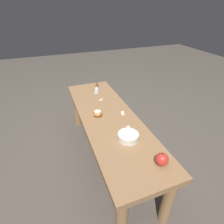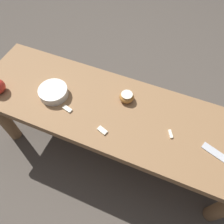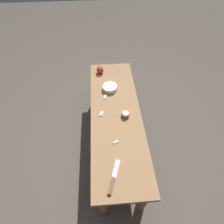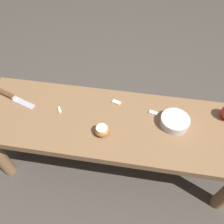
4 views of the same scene
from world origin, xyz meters
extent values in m
plane|color=#4C443D|center=(0.00, 0.00, 0.00)|extent=(8.00, 8.00, 0.00)
cube|color=olive|center=(0.00, 0.00, 0.44)|extent=(1.38, 0.42, 0.04)
cylinder|color=olive|center=(-0.63, -0.15, 0.21)|extent=(0.07, 0.07, 0.42)
cylinder|color=olive|center=(0.63, -0.15, 0.21)|extent=(0.07, 0.07, 0.42)
cylinder|color=olive|center=(-0.63, 0.15, 0.21)|extent=(0.07, 0.07, 0.42)
cylinder|color=olive|center=(0.63, 0.15, 0.21)|extent=(0.07, 0.07, 0.42)
cube|color=#B7BABF|center=(-0.48, 0.04, 0.46)|extent=(0.13, 0.07, 0.00)
cube|color=#B7BABF|center=(-0.54, 0.06, 0.47)|extent=(0.02, 0.03, 0.02)
cube|color=brown|center=(-0.59, 0.08, 0.47)|extent=(0.11, 0.06, 0.02)
sphere|color=red|center=(0.55, 0.11, 0.49)|extent=(0.07, 0.07, 0.07)
cylinder|color=#4C3319|center=(0.55, 0.11, 0.53)|extent=(0.01, 0.01, 0.01)
ellipsoid|color=#B27233|center=(-0.04, -0.08, 0.48)|extent=(0.07, 0.07, 0.04)
cylinder|color=silver|center=(-0.04, -0.08, 0.50)|extent=(0.05, 0.05, 0.00)
cube|color=silver|center=(0.00, 0.12, 0.46)|extent=(0.05, 0.04, 0.01)
cube|color=silver|center=(0.20, 0.08, 0.46)|extent=(0.05, 0.03, 0.01)
cube|color=silver|center=(-0.28, 0.03, 0.46)|extent=(0.03, 0.04, 0.01)
cylinder|color=silver|center=(0.30, 0.03, 0.48)|extent=(0.14, 0.14, 0.04)
camera|label=1|loc=(1.08, -0.38, 1.22)|focal=28.00mm
camera|label=2|loc=(-0.21, 0.52, 1.30)|focal=35.00mm
camera|label=3|loc=(-0.92, 0.10, 1.61)|focal=28.00mm
camera|label=4|loc=(0.10, -0.63, 1.32)|focal=35.00mm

